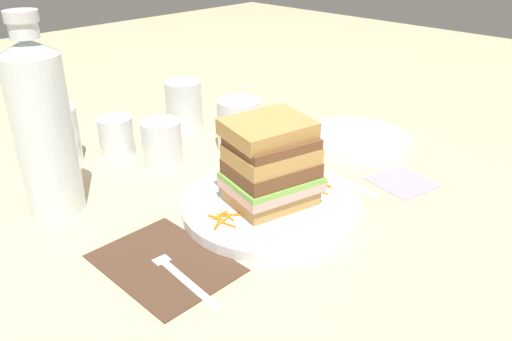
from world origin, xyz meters
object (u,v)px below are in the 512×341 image
sandwich (271,164)px  empty_tumbler_2 (184,105)px  main_plate (271,206)px  empty_tumbler_3 (56,136)px  napkin_pink (402,181)px  empty_tumbler_1 (116,136)px  knife (332,175)px  juice_glass (239,128)px  empty_tumbler_0 (162,143)px  water_bottle (43,127)px  napkin_dark (165,263)px  fork (175,269)px  side_plate (356,139)px

sandwich → empty_tumbler_2: size_ratio=1.43×
main_plate → sandwich: sandwich is taller
main_plate → empty_tumbler_2: size_ratio=2.63×
empty_tumbler_3 → napkin_pink: bearing=-53.6°
main_plate → empty_tumbler_2: (0.12, 0.35, 0.04)m
main_plate → empty_tumbler_1: bearing=97.7°
knife → juice_glass: 0.20m
empty_tumbler_0 → empty_tumbler_1: empty_tumbler_0 is taller
empty_tumbler_2 → empty_tumbler_0: bearing=-141.6°
water_bottle → empty_tumbler_3: 0.19m
juice_glass → empty_tumbler_3: empty_tumbler_3 is taller
juice_glass → empty_tumbler_1: bearing=141.8°
main_plate → water_bottle: 0.34m
sandwich → empty_tumbler_0: sandwich is taller
napkin_dark → empty_tumbler_0: (0.17, 0.24, 0.04)m
fork → side_plate: size_ratio=0.82×
sandwich → empty_tumbler_0: bearing=92.5°
knife → empty_tumbler_3: bearing=127.1°
empty_tumbler_2 → empty_tumbler_3: (-0.25, 0.03, -0.00)m
main_plate → fork: bearing=-175.4°
side_plate → napkin_pink: bearing=-120.2°
sandwich → empty_tumbler_0: (-0.01, 0.25, -0.04)m
main_plate → knife: size_ratio=1.30×
side_plate → empty_tumbler_0: bearing=149.1°
juice_glass → empty_tumbler_2: empty_tumbler_2 is taller
fork → empty_tumbler_0: bearing=56.0°
fork → empty_tumbler_3: bearing=82.2°
empty_tumbler_3 → empty_tumbler_2: bearing=-7.7°
main_plate → fork: main_plate is taller
empty_tumbler_0 → napkin_dark: bearing=-126.1°
main_plate → side_plate: main_plate is taller
empty_tumbler_2 → side_plate: (0.18, -0.29, -0.04)m
knife → juice_glass: bearing=97.8°
water_bottle → empty_tumbler_0: bearing=4.1°
empty_tumbler_0 → side_plate: size_ratio=0.39×
empty_tumbler_0 → water_bottle: bearing=-175.9°
empty_tumbler_0 → empty_tumbler_3: empty_tumbler_3 is taller
knife → water_bottle: (-0.37, 0.23, 0.13)m
napkin_dark → empty_tumbler_2: (0.31, 0.34, 0.05)m
juice_glass → water_bottle: size_ratio=0.33×
fork → napkin_pink: bearing=-10.4°
main_plate → knife: (0.15, 0.00, -0.01)m
fork → empty_tumbler_0: empty_tumbler_0 is taller
water_bottle → empty_tumbler_0: 0.22m
empty_tumbler_2 → side_plate: 0.35m
napkin_dark → empty_tumbler_2: size_ratio=1.76×
empty_tumbler_3 → water_bottle: bearing=-117.8°
main_plate → empty_tumbler_1: 0.34m
napkin_dark → empty_tumbler_0: size_ratio=2.22×
fork → napkin_pink: 0.41m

